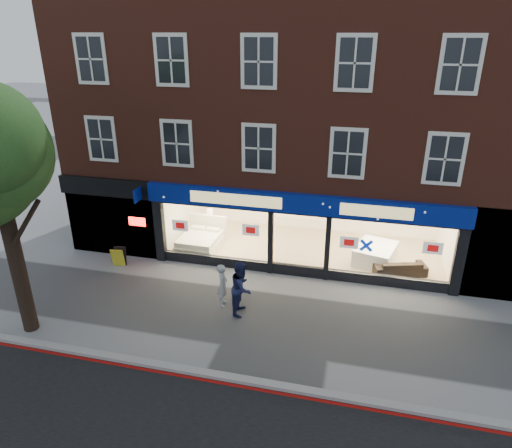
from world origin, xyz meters
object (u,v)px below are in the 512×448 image
at_px(sofa, 399,267).
at_px(pedestrian_grey, 223,285).
at_px(mattress_stack, 375,254).
at_px(pedestrian_blue, 242,288).
at_px(display_bed, 201,240).
at_px(a_board, 119,257).

relative_size(sofa, pedestrian_grey, 1.29).
distance_m(mattress_stack, sofa, 1.17).
bearing_deg(pedestrian_grey, mattress_stack, -54.87).
distance_m(pedestrian_grey, pedestrian_blue, 0.79).
xyz_separation_m(display_bed, pedestrian_grey, (2.18, -3.84, 0.34)).
xyz_separation_m(display_bed, sofa, (8.00, -0.43, -0.03)).
relative_size(display_bed, mattress_stack, 0.98).
bearing_deg(a_board, mattress_stack, 5.00).
bearing_deg(mattress_stack, display_bed, -177.33).
bearing_deg(pedestrian_grey, pedestrian_blue, -115.61).
relative_size(display_bed, sofa, 1.04).
xyz_separation_m(mattress_stack, a_board, (-9.71, -2.51, -0.06)).
bearing_deg(pedestrian_grey, display_bed, 24.41).
height_order(display_bed, pedestrian_blue, pedestrian_blue).
height_order(mattress_stack, pedestrian_grey, pedestrian_grey).
bearing_deg(sofa, pedestrian_blue, 18.74).
bearing_deg(mattress_stack, pedestrian_grey, -139.71).
height_order(sofa, pedestrian_grey, pedestrian_grey).
xyz_separation_m(display_bed, pedestrian_blue, (2.90, -4.11, 0.50)).
bearing_deg(pedestrian_blue, sofa, -54.67).
xyz_separation_m(display_bed, mattress_stack, (7.11, 0.33, 0.03)).
relative_size(sofa, a_board, 2.52).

